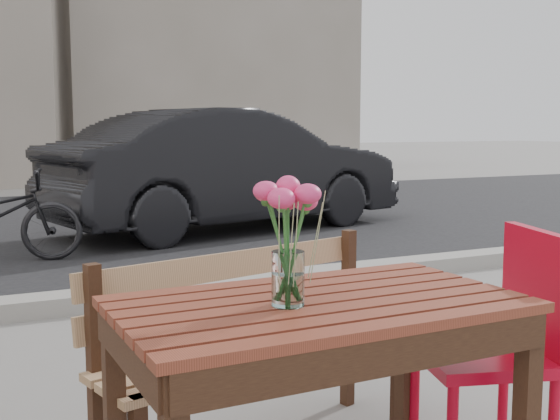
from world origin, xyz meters
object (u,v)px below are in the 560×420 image
(main_table, at_px, (319,339))
(red_chair, at_px, (505,336))
(main_vase, at_px, (288,226))
(parked_car, at_px, (229,170))

(main_table, bearing_deg, red_chair, 1.37)
(red_chair, xyz_separation_m, main_vase, (-0.84, -0.05, 0.43))
(main_vase, bearing_deg, red_chair, 3.27)
(main_table, distance_m, red_chair, 0.73)
(red_chair, bearing_deg, parked_car, -175.76)
(parked_car, bearing_deg, red_chair, 154.54)
(main_table, distance_m, main_vase, 0.36)
(main_table, xyz_separation_m, red_chair, (0.73, 0.02, -0.10))
(red_chair, height_order, parked_car, parked_car)
(main_table, height_order, main_vase, main_vase)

